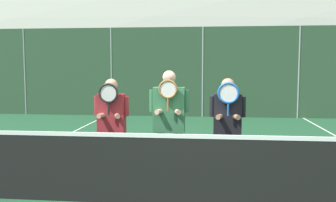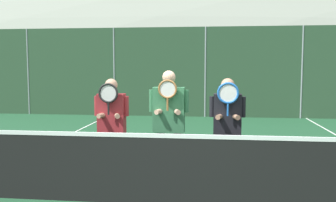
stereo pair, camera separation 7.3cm
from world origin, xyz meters
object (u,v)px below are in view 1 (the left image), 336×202
(player_center_left, at_px, (169,119))
(car_center, at_px, (295,88))
(player_leftmost, at_px, (112,122))
(car_far_left, at_px, (89,86))
(player_center_right, at_px, (227,123))
(car_left_of_center, at_px, (190,88))

(player_center_left, bearing_deg, car_center, 68.63)
(player_leftmost, relative_size, car_far_left, 0.40)
(player_center_left, xyz_separation_m, car_far_left, (-5.08, 11.70, -0.15))
(player_center_right, xyz_separation_m, car_left_of_center, (-1.13, 11.48, -0.14))
(player_leftmost, bearing_deg, car_center, 64.56)
(player_leftmost, relative_size, car_center, 0.42)
(player_center_left, relative_size, car_left_of_center, 0.43)
(car_left_of_center, distance_m, car_center, 4.76)
(car_far_left, relative_size, car_center, 1.04)
(car_far_left, xyz_separation_m, car_left_of_center, (4.86, -0.13, -0.06))
(player_leftmost, distance_m, car_left_of_center, 11.52)
(car_far_left, relative_size, car_left_of_center, 1.01)
(player_center_right, distance_m, car_far_left, 13.06)
(player_center_left, xyz_separation_m, car_center, (4.54, 11.60, -0.17))
(player_leftmost, height_order, car_left_of_center, car_left_of_center)
(car_far_left, distance_m, car_center, 9.62)
(player_leftmost, height_order, car_far_left, car_far_left)
(player_center_left, height_order, car_far_left, car_far_left)
(car_center, bearing_deg, player_center_left, -111.37)
(player_center_right, distance_m, car_center, 12.06)
(car_left_of_center, bearing_deg, player_center_left, -88.88)
(player_center_left, bearing_deg, player_center_right, 5.88)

